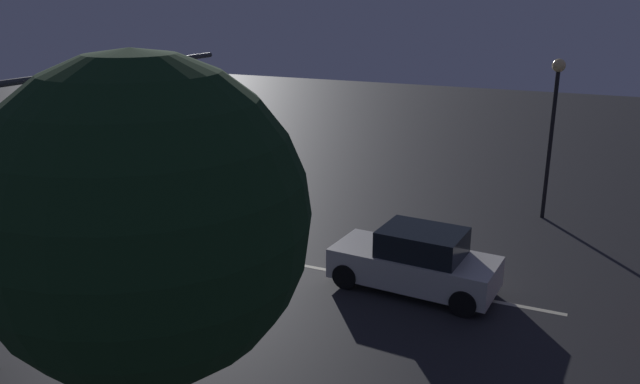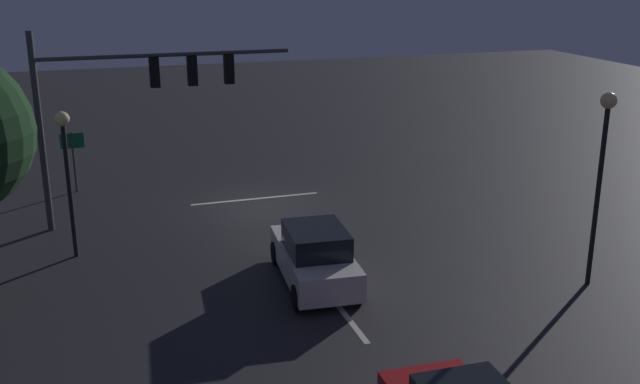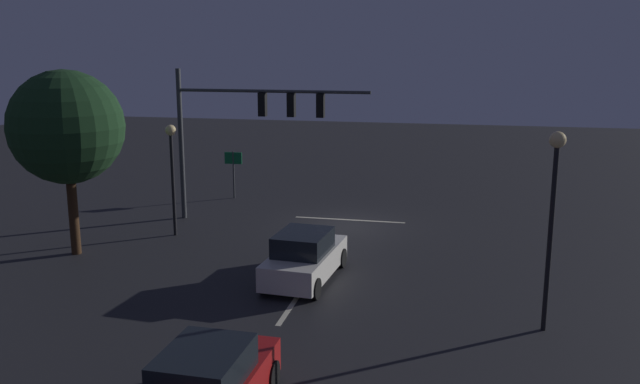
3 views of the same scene
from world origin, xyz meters
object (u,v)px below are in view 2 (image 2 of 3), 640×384
at_px(street_lamp_left_kerb, 602,155).
at_px(street_lamp_right_kerb, 66,155).
at_px(route_sign, 73,149).
at_px(car_approaching, 315,256).
at_px(traffic_signal_assembly, 134,90).

height_order(street_lamp_left_kerb, street_lamp_right_kerb, street_lamp_left_kerb).
bearing_deg(street_lamp_left_kerb, street_lamp_right_kerb, -25.63).
bearing_deg(route_sign, car_approaching, 119.80).
relative_size(street_lamp_left_kerb, street_lamp_right_kerb, 1.20).
bearing_deg(route_sign, traffic_signal_assembly, 117.45).
xyz_separation_m(street_lamp_left_kerb, street_lamp_right_kerb, (13.90, -6.67, -0.56)).
relative_size(traffic_signal_assembly, car_approaching, 1.92).
height_order(car_approaching, route_sign, route_sign).
relative_size(car_approaching, route_sign, 1.84).
height_order(street_lamp_right_kerb, route_sign, street_lamp_right_kerb).
bearing_deg(traffic_signal_assembly, street_lamp_right_kerb, 50.02).
height_order(car_approaching, street_lamp_right_kerb, street_lamp_right_kerb).
xyz_separation_m(traffic_signal_assembly, car_approaching, (-4.20, 6.93, -3.86)).
bearing_deg(route_sign, street_lamp_right_kerb, 89.32).
distance_m(street_lamp_right_kerb, route_sign, 7.23).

